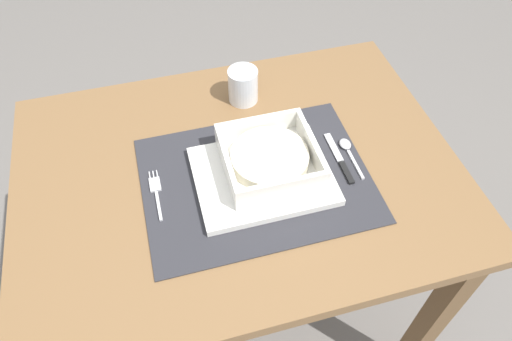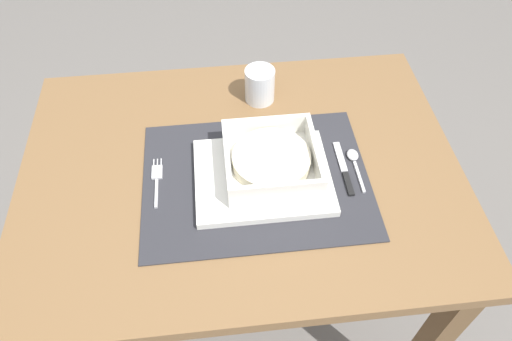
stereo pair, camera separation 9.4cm
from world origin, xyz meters
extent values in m
plane|color=slate|center=(0.00, 0.00, 0.00)|extent=(6.00, 6.00, 0.00)
cube|color=brown|center=(0.00, 0.00, 0.74)|extent=(0.93, 0.69, 0.03)
cube|color=brown|center=(0.41, -0.29, 0.36)|extent=(0.05, 0.05, 0.72)
cube|color=brown|center=(-0.41, 0.29, 0.36)|extent=(0.05, 0.05, 0.72)
cube|color=brown|center=(0.41, 0.29, 0.36)|extent=(0.05, 0.05, 0.72)
cube|color=#2D2D33|center=(0.03, -0.04, 0.75)|extent=(0.46, 0.35, 0.00)
cube|color=white|center=(0.04, -0.04, 0.76)|extent=(0.28, 0.22, 0.02)
cube|color=white|center=(0.06, -0.02, 0.77)|extent=(0.19, 0.19, 0.01)
cube|color=white|center=(-0.03, -0.02, 0.80)|extent=(0.01, 0.19, 0.05)
cube|color=white|center=(0.15, -0.02, 0.80)|extent=(0.01, 0.19, 0.05)
cube|color=white|center=(0.06, -0.11, 0.80)|extent=(0.17, 0.01, 0.05)
cube|color=white|center=(0.06, 0.06, 0.80)|extent=(0.17, 0.01, 0.05)
cylinder|color=beige|center=(0.06, -0.02, 0.79)|extent=(0.16, 0.16, 0.03)
cube|color=silver|center=(-0.17, -0.05, 0.76)|extent=(0.01, 0.07, 0.00)
cube|color=silver|center=(-0.17, 0.00, 0.76)|extent=(0.02, 0.04, 0.00)
cylinder|color=silver|center=(-0.18, 0.03, 0.76)|extent=(0.00, 0.02, 0.00)
cylinder|color=silver|center=(-0.17, 0.03, 0.76)|extent=(0.00, 0.02, 0.00)
cylinder|color=silver|center=(-0.17, 0.03, 0.76)|extent=(0.00, 0.02, 0.00)
cube|color=silver|center=(0.24, -0.06, 0.76)|extent=(0.01, 0.08, 0.00)
ellipsoid|color=silver|center=(0.24, 0.00, 0.76)|extent=(0.02, 0.03, 0.01)
cube|color=black|center=(0.21, -0.07, 0.76)|extent=(0.01, 0.06, 0.01)
cube|color=silver|center=(0.21, 0.00, 0.76)|extent=(0.01, 0.08, 0.00)
cylinder|color=white|center=(0.06, 0.21, 0.79)|extent=(0.07, 0.07, 0.08)
cylinder|color=#C64C1E|center=(0.06, 0.21, 0.77)|extent=(0.06, 0.06, 0.04)
camera|label=1|loc=(-0.13, -0.62, 1.51)|focal=32.93mm
camera|label=2|loc=(-0.04, -0.64, 1.51)|focal=32.93mm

